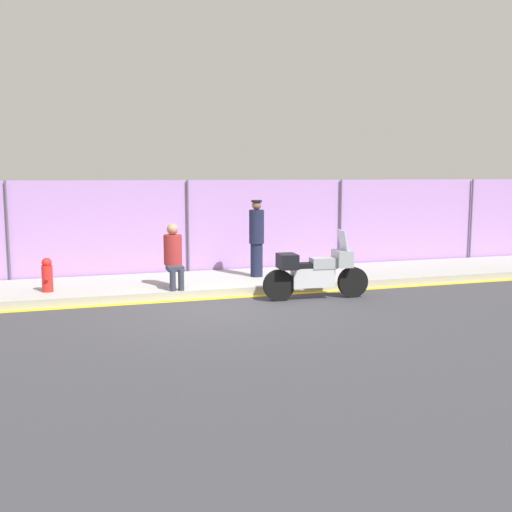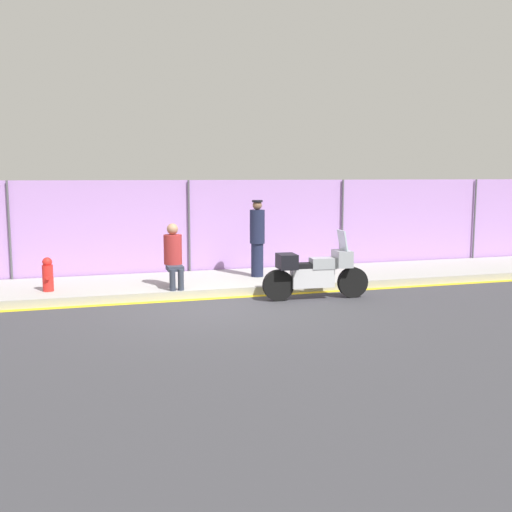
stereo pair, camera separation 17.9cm
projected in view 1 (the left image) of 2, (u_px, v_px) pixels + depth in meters
ground_plane at (224, 307)px, 11.53m from camera, size 120.00×120.00×0.00m
sidewalk at (200, 283)px, 13.61m from camera, size 30.49×2.54×0.17m
curb_paint_stripe at (214, 299)px, 12.33m from camera, size 30.49×0.18×0.01m
storefront_fence at (187, 229)px, 14.74m from camera, size 28.97×0.17×2.41m
motorcycle at (315, 272)px, 12.25m from camera, size 2.24×0.60×1.41m
officer_standing at (257, 237)px, 13.90m from camera, size 0.35×0.35×1.78m
person_seated_on_curb at (173, 252)px, 12.53m from camera, size 0.38×0.69×1.35m
fire_hydrant at (47, 275)px, 12.14m from camera, size 0.22×0.27×0.70m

